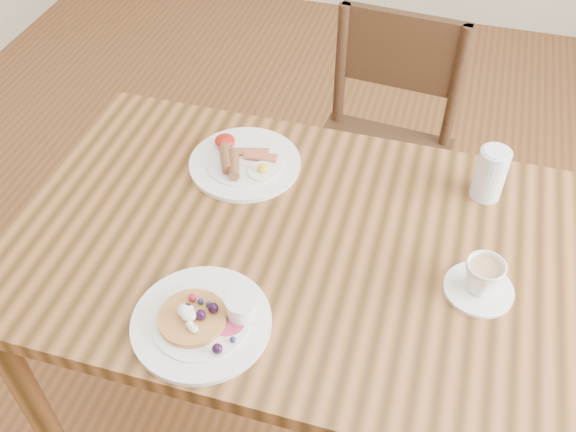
# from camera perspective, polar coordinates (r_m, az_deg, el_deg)

# --- Properties ---
(ground) EXTENTS (5.00, 5.00, 0.00)m
(ground) POSITION_cam_1_polar(r_m,az_deg,el_deg) (2.00, 0.00, -16.69)
(ground) COLOR brown
(ground) RESTS_ON ground
(dining_table) EXTENTS (1.20, 0.80, 0.75)m
(dining_table) POSITION_cam_1_polar(r_m,az_deg,el_deg) (1.46, 0.00, -4.65)
(dining_table) COLOR brown
(dining_table) RESTS_ON ground
(chair_far) EXTENTS (0.45, 0.45, 0.88)m
(chair_far) POSITION_cam_1_polar(r_m,az_deg,el_deg) (2.04, 8.19, 6.05)
(chair_far) COLOR #3D2416
(chair_far) RESTS_ON ground
(pancake_plate) EXTENTS (0.27, 0.27, 0.06)m
(pancake_plate) POSITION_cam_1_polar(r_m,az_deg,el_deg) (1.25, -7.45, -9.10)
(pancake_plate) COLOR white
(pancake_plate) RESTS_ON dining_table
(breakfast_plate) EXTENTS (0.27, 0.27, 0.04)m
(breakfast_plate) POSITION_cam_1_polar(r_m,az_deg,el_deg) (1.56, -4.01, 4.86)
(breakfast_plate) COLOR white
(breakfast_plate) RESTS_ON dining_table
(teacup_saucer) EXTENTS (0.14, 0.14, 0.08)m
(teacup_saucer) POSITION_cam_1_polar(r_m,az_deg,el_deg) (1.32, 16.85, -5.42)
(teacup_saucer) COLOR white
(teacup_saucer) RESTS_ON dining_table
(water_glass) EXTENTS (0.07, 0.07, 0.13)m
(water_glass) POSITION_cam_1_polar(r_m,az_deg,el_deg) (1.51, 17.54, 3.59)
(water_glass) COLOR silver
(water_glass) RESTS_ON dining_table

